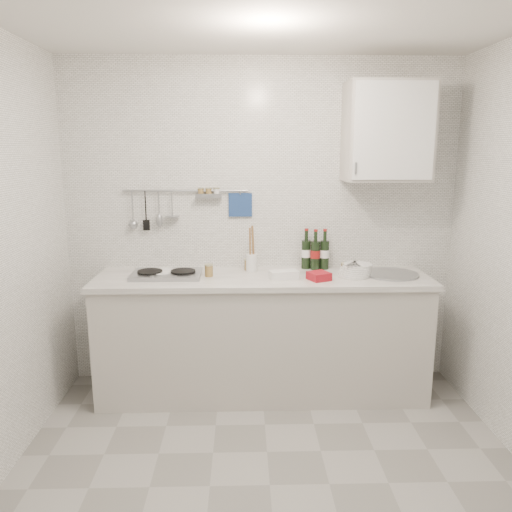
{
  "coord_description": "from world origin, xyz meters",
  "views": [
    {
      "loc": [
        -0.14,
        -2.44,
        1.83
      ],
      "look_at": [
        -0.05,
        0.9,
        1.11
      ],
      "focal_mm": 35.0,
      "sensor_mm": 36.0,
      "label": 1
    }
  ],
  "objects": [
    {
      "name": "floor",
      "position": [
        0.0,
        0.0,
        0.0
      ],
      "size": [
        3.0,
        3.0,
        0.0
      ],
      "primitive_type": "plane",
      "color": "slate",
      "rests_on": "ground"
    },
    {
      "name": "jar_c",
      "position": [
        0.62,
        1.14,
        0.96
      ],
      "size": [
        0.06,
        0.06,
        0.08
      ],
      "rotation": [
        0.0,
        0.0,
        0.16
      ],
      "color": "olive",
      "rests_on": "counter"
    },
    {
      "name": "wall_cabinet",
      "position": [
        0.9,
        1.22,
        1.95
      ],
      "size": [
        0.6,
        0.38,
        0.7
      ],
      "color": "#B1ABA3",
      "rests_on": "back_wall"
    },
    {
      "name": "jar_d",
      "position": [
        -0.39,
        1.1,
        0.97
      ],
      "size": [
        0.06,
        0.06,
        0.09
      ],
      "rotation": [
        0.0,
        0.0,
        0.13
      ],
      "color": "olive",
      "rests_on": "counter"
    },
    {
      "name": "jar_a",
      "position": [
        -0.1,
        1.28,
        0.97
      ],
      "size": [
        0.06,
        0.06,
        0.09
      ],
      "rotation": [
        0.0,
        0.0,
        -0.04
      ],
      "color": "olive",
      "rests_on": "counter"
    },
    {
      "name": "utensil_crock",
      "position": [
        -0.08,
        1.25,
        1.0
      ],
      "size": [
        0.08,
        0.08,
        0.35
      ],
      "rotation": [
        0.0,
        0.0,
        -0.25
      ],
      "color": "white",
      "rests_on": "counter"
    },
    {
      "name": "wine_bottles",
      "position": [
        0.42,
        1.3,
        1.07
      ],
      "size": [
        0.21,
        0.11,
        0.31
      ],
      "rotation": [
        0.0,
        0.0,
        -0.15
      ],
      "color": "black",
      "rests_on": "counter"
    },
    {
      "name": "counter",
      "position": [
        0.01,
        1.1,
        0.43
      ],
      "size": [
        2.44,
        0.64,
        0.96
      ],
      "color": "#B1ABA3",
      "rests_on": "floor"
    },
    {
      "name": "back_wall",
      "position": [
        0.0,
        1.4,
        1.25
      ],
      "size": [
        3.0,
        0.02,
        2.5
      ],
      "primitive_type": "cube",
      "color": "silver",
      "rests_on": "floor"
    },
    {
      "name": "butter_dish",
      "position": [
        0.15,
        1.01,
        0.95
      ],
      "size": [
        0.22,
        0.14,
        0.06
      ],
      "primitive_type": "cube",
      "rotation": [
        0.0,
        0.0,
        0.23
      ],
      "color": "white",
      "rests_on": "counter"
    },
    {
      "name": "strawberry_punnet",
      "position": [
        0.4,
        0.97,
        0.95
      ],
      "size": [
        0.18,
        0.18,
        0.06
      ],
      "primitive_type": "cube",
      "rotation": [
        0.0,
        0.0,
        0.43
      ],
      "color": "#A31226",
      "rests_on": "counter"
    },
    {
      "name": "plate_stack_hob",
      "position": [
        -0.76,
        1.13,
        0.94
      ],
      "size": [
        0.23,
        0.23,
        0.03
      ],
      "rotation": [
        0.0,
        0.0,
        -0.15
      ],
      "color": "#44509B",
      "rests_on": "counter"
    },
    {
      "name": "wall_rail",
      "position": [
        -0.6,
        1.37,
        1.43
      ],
      "size": [
        0.98,
        0.09,
        0.34
      ],
      "color": "#93969B",
      "rests_on": "back_wall"
    },
    {
      "name": "jar_b",
      "position": [
        0.47,
        1.35,
        0.96
      ],
      "size": [
        0.06,
        0.06,
        0.07
      ],
      "rotation": [
        0.0,
        0.0,
        0.1
      ],
      "color": "olive",
      "rests_on": "counter"
    },
    {
      "name": "plate_stack_sink",
      "position": [
        0.68,
        1.09,
        0.96
      ],
      "size": [
        0.26,
        0.25,
        0.09
      ],
      "rotation": [
        0.0,
        0.0,
        -0.3
      ],
      "color": "white",
      "rests_on": "counter"
    }
  ]
}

